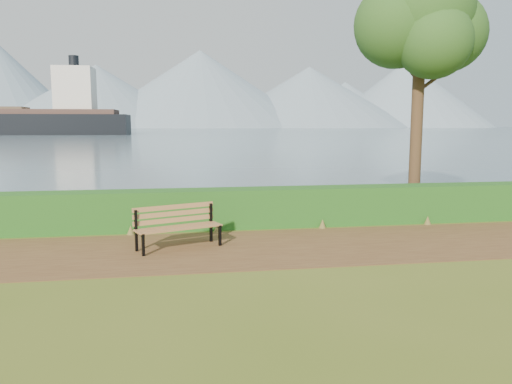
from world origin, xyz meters
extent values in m
plane|color=#4F611B|center=(0.00, 0.00, 0.00)|extent=(140.00, 140.00, 0.00)
cube|color=#52341C|center=(0.00, 0.30, 0.01)|extent=(40.00, 3.40, 0.01)
cube|color=#164C15|center=(0.00, 2.60, 0.50)|extent=(32.00, 0.85, 1.00)
cube|color=#3F5366|center=(0.00, 260.00, 0.01)|extent=(700.00, 510.00, 0.00)
cone|color=gray|center=(-60.00, 395.00, 24.00)|extent=(160.00, 160.00, 48.00)
cone|color=gray|center=(20.00, 405.00, 31.00)|extent=(190.00, 190.00, 62.00)
cone|color=gray|center=(110.00, 400.00, 25.00)|extent=(170.00, 170.00, 50.00)
cone|color=gray|center=(200.00, 410.00, 29.00)|extent=(150.00, 150.00, 58.00)
cone|color=gray|center=(-10.00, 430.00, 17.50)|extent=(120.00, 120.00, 35.00)
cone|color=gray|center=(150.00, 425.00, 20.00)|extent=(130.00, 130.00, 40.00)
cube|color=black|center=(-2.78, -0.01, 0.23)|extent=(0.07, 0.08, 0.46)
cube|color=black|center=(-2.95, 0.41, 0.44)|extent=(0.07, 0.08, 0.88)
cube|color=black|center=(-2.86, 0.20, 0.43)|extent=(0.24, 0.52, 0.05)
cube|color=black|center=(-1.17, 0.61, 0.23)|extent=(0.07, 0.08, 0.46)
cube|color=black|center=(-1.34, 1.03, 0.44)|extent=(0.07, 0.08, 0.88)
cube|color=black|center=(-1.25, 0.82, 0.43)|extent=(0.24, 0.52, 0.05)
cube|color=#926138|center=(-1.99, 0.33, 0.46)|extent=(1.76, 0.76, 0.04)
cube|color=#926138|center=(-2.04, 0.45, 0.46)|extent=(1.76, 0.76, 0.04)
cube|color=#926138|center=(-2.08, 0.57, 0.46)|extent=(1.76, 0.76, 0.04)
cube|color=#926138|center=(-2.13, 0.69, 0.46)|extent=(1.76, 0.76, 0.04)
cube|color=#926138|center=(-2.15, 0.75, 0.59)|extent=(1.74, 0.71, 0.11)
cube|color=#926138|center=(-2.15, 0.75, 0.73)|extent=(1.74, 0.71, 0.11)
cube|color=#926138|center=(-2.15, 0.75, 0.87)|extent=(1.74, 0.71, 0.11)
cylinder|color=#352015|center=(5.11, 4.10, 3.21)|extent=(0.36, 0.36, 6.42)
sphere|color=#204A18|center=(5.11, 4.10, 5.88)|extent=(3.03, 3.03, 3.03)
sphere|color=#204A18|center=(5.96, 4.11, 5.35)|extent=(2.32, 2.32, 2.32)
sphere|color=#204A18|center=(4.38, 4.14, 5.52)|extent=(2.49, 2.49, 2.49)
sphere|color=#204A18|center=(5.18, 3.42, 4.99)|extent=(2.14, 2.14, 2.14)
sphere|color=#204A18|center=(4.94, 4.72, 6.33)|extent=(1.96, 1.96, 1.96)
cylinder|color=#352015|center=(5.52, 4.10, 3.92)|extent=(0.94, 0.11, 0.70)
cylinder|color=#352015|center=(4.76, 4.19, 4.37)|extent=(0.73, 0.34, 0.64)
cube|color=silver|center=(-26.47, 123.42, 11.23)|extent=(9.42, 8.68, 11.23)
cylinder|color=black|center=(-26.47, 123.42, 17.86)|extent=(2.45, 2.45, 3.57)
cube|color=brown|center=(-41.57, 123.85, 6.54)|extent=(6.31, 6.91, 0.82)
camera|label=1|loc=(-2.12, -10.08, 2.65)|focal=35.00mm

